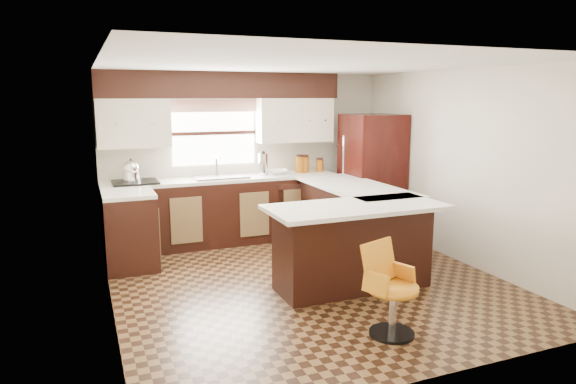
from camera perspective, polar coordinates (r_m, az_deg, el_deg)
name	(u,v)px	position (r m, az deg, el deg)	size (l,w,h in m)	color
floor	(308,281)	(5.91, 2.19, -9.90)	(4.40, 4.40, 0.00)	#49301A
ceiling	(309,64)	(5.55, 2.37, 14.00)	(4.40, 4.40, 0.00)	silver
wall_back	(247,156)	(7.65, -4.55, 4.03)	(4.40, 4.40, 0.00)	beige
wall_front	(438,222)	(3.75, 16.28, -3.23)	(4.40, 4.40, 0.00)	beige
wall_left	(105,190)	(5.12, -19.65, 0.20)	(4.40, 4.40, 0.00)	beige
wall_right	(462,167)	(6.74, 18.78, 2.62)	(4.40, 4.40, 0.00)	beige
base_cab_back	(224,212)	(7.36, -7.10, -2.19)	(3.30, 0.60, 0.90)	black
base_cab_left	(130,232)	(6.52, -17.14, -4.27)	(0.60, 0.70, 0.90)	black
counter_back	(223,179)	(7.28, -7.18, 1.44)	(3.30, 0.60, 0.04)	silver
counter_left	(128,194)	(6.42, -17.37, -0.19)	(0.60, 0.70, 0.04)	silver
soffit	(222,85)	(7.32, -7.29, 11.69)	(3.40, 0.35, 0.36)	black
upper_cab_left	(133,123)	(7.11, -16.82, 7.33)	(0.94, 0.35, 0.64)	beige
upper_cab_right	(294,120)	(7.68, 0.68, 7.98)	(1.14, 0.35, 0.64)	beige
window_pane	(214,133)	(7.46, -8.23, 6.49)	(1.20, 0.02, 0.90)	white
valance	(214,106)	(7.41, -8.23, 9.49)	(1.30, 0.06, 0.18)	#D19B93
sink	(220,177)	(7.24, -7.53, 1.69)	(0.75, 0.45, 0.03)	#B2B2B7
dishwasher	(297,211)	(7.42, 0.96, -2.17)	(0.58, 0.03, 0.78)	black
cooktop	(135,182)	(7.04, -16.61, 1.06)	(0.58, 0.50, 0.03)	black
peninsula_long	(351,223)	(6.70, 7.05, -3.47)	(0.60, 1.95, 0.90)	black
peninsula_return	(353,248)	(5.64, 7.20, -6.19)	(1.65, 0.60, 0.90)	black
counter_pen_long	(356,187)	(6.63, 7.52, 0.54)	(0.84, 1.95, 0.04)	silver
counter_pen_return	(356,207)	(5.43, 7.59, -1.69)	(1.89, 0.84, 0.04)	silver
refrigerator	(372,176)	(7.71, 9.29, 1.77)	(0.78, 0.75, 1.81)	black
bar_chair	(393,291)	(4.62, 11.62, -10.68)	(0.44, 0.44, 0.82)	orange
kettle	(131,170)	(7.02, -17.02, 2.35)	(0.22, 0.22, 0.30)	silver
percolator	(263,164)	(7.42, -2.78, 3.09)	(0.14, 0.14, 0.31)	silver
mixing_bowl	(278,172)	(7.52, -1.07, 2.25)	(0.28, 0.28, 0.07)	white
canister_large	(300,165)	(7.66, 1.31, 3.05)	(0.13, 0.13, 0.24)	#8A470C
canister_med	(305,165)	(7.69, 1.86, 3.06)	(0.13, 0.13, 0.23)	#8A470C
canister_small	(320,166)	(7.80, 3.52, 2.94)	(0.12, 0.12, 0.18)	#8A470C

